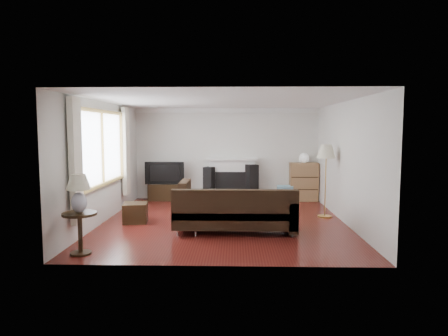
{
  "coord_description": "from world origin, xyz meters",
  "views": [
    {
      "loc": [
        0.24,
        -8.22,
        1.93
      ],
      "look_at": [
        0.0,
        0.3,
        1.1
      ],
      "focal_mm": 32.0,
      "sensor_mm": 36.0,
      "label": 1
    }
  ],
  "objects_px": {
    "sectional_sofa": "(235,211)",
    "coffee_table": "(232,205)",
    "bookshelf": "(304,182)",
    "floor_lamp": "(326,181)",
    "side_table": "(80,233)",
    "tv_stand": "(166,192)"
  },
  "relations": [
    {
      "from": "bookshelf",
      "to": "sectional_sofa",
      "type": "bearing_deg",
      "value": -118.99
    },
    {
      "from": "coffee_table",
      "to": "floor_lamp",
      "type": "distance_m",
      "value": 2.12
    },
    {
      "from": "bookshelf",
      "to": "floor_lamp",
      "type": "relative_size",
      "value": 0.64
    },
    {
      "from": "tv_stand",
      "to": "side_table",
      "type": "bearing_deg",
      "value": -95.88
    },
    {
      "from": "floor_lamp",
      "to": "side_table",
      "type": "relative_size",
      "value": 2.45
    },
    {
      "from": "tv_stand",
      "to": "side_table",
      "type": "distance_m",
      "value": 4.79
    },
    {
      "from": "sectional_sofa",
      "to": "bookshelf",
      "type": "bearing_deg",
      "value": 61.01
    },
    {
      "from": "coffee_table",
      "to": "floor_lamp",
      "type": "bearing_deg",
      "value": 14.15
    },
    {
      "from": "bookshelf",
      "to": "side_table",
      "type": "relative_size",
      "value": 1.58
    },
    {
      "from": "bookshelf",
      "to": "coffee_table",
      "type": "bearing_deg",
      "value": -135.03
    },
    {
      "from": "sectional_sofa",
      "to": "floor_lamp",
      "type": "bearing_deg",
      "value": 33.63
    },
    {
      "from": "bookshelf",
      "to": "coffee_table",
      "type": "height_order",
      "value": "bookshelf"
    },
    {
      "from": "coffee_table",
      "to": "side_table",
      "type": "distance_m",
      "value": 3.7
    },
    {
      "from": "sectional_sofa",
      "to": "floor_lamp",
      "type": "xyz_separation_m",
      "value": [
        1.99,
        1.32,
        0.4
      ]
    },
    {
      "from": "sectional_sofa",
      "to": "tv_stand",
      "type": "bearing_deg",
      "value": 119.66
    },
    {
      "from": "sectional_sofa",
      "to": "side_table",
      "type": "xyz_separation_m",
      "value": [
        -2.38,
        -1.44,
        -0.07
      ]
    },
    {
      "from": "coffee_table",
      "to": "floor_lamp",
      "type": "height_order",
      "value": "floor_lamp"
    },
    {
      "from": "tv_stand",
      "to": "floor_lamp",
      "type": "distance_m",
      "value": 4.41
    },
    {
      "from": "coffee_table",
      "to": "sectional_sofa",
      "type": "bearing_deg",
      "value": -70.18
    },
    {
      "from": "sectional_sofa",
      "to": "coffee_table",
      "type": "height_order",
      "value": "sectional_sofa"
    },
    {
      "from": "bookshelf",
      "to": "side_table",
      "type": "bearing_deg",
      "value": -131.53
    },
    {
      "from": "bookshelf",
      "to": "sectional_sofa",
      "type": "xyz_separation_m",
      "value": [
        -1.86,
        -3.36,
        -0.12
      ]
    }
  ]
}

